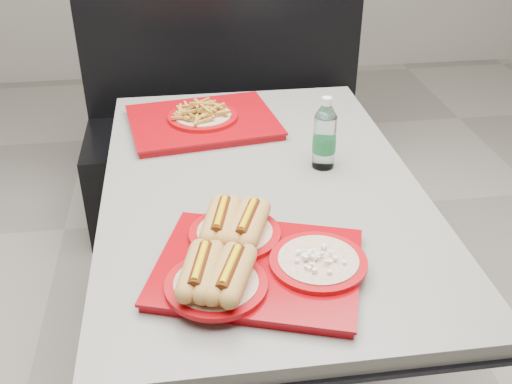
{
  "coord_description": "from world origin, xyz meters",
  "views": [
    {
      "loc": [
        -0.22,
        -1.48,
        1.62
      ],
      "look_at": [
        -0.04,
        -0.18,
        0.83
      ],
      "focal_mm": 42.0,
      "sensor_mm": 36.0,
      "label": 1
    }
  ],
  "objects": [
    {
      "name": "tray_far",
      "position": [
        -0.14,
        0.41,
        0.78
      ],
      "size": [
        0.54,
        0.45,
        0.1
      ],
      "rotation": [
        0.0,
        0.0,
        0.14
      ],
      "color": "#90030B",
      "rests_on": "diner_table"
    },
    {
      "name": "booth_bench",
      "position": [
        0.0,
        1.09,
        0.4
      ],
      "size": [
        1.3,
        0.57,
        1.35
      ],
      "color": "black",
      "rests_on": "ground"
    },
    {
      "name": "diner_table",
      "position": [
        0.0,
        0.0,
        0.58
      ],
      "size": [
        0.92,
        1.42,
        0.75
      ],
      "color": "black",
      "rests_on": "ground"
    },
    {
      "name": "tray_near",
      "position": [
        -0.08,
        -0.4,
        0.79
      ],
      "size": [
        0.55,
        0.48,
        0.1
      ],
      "rotation": [
        0.0,
        0.0,
        -0.32
      ],
      "color": "#90030B",
      "rests_on": "diner_table"
    },
    {
      "name": "ground",
      "position": [
        0.0,
        0.0,
        0.0
      ],
      "size": [
        6.0,
        6.0,
        0.0
      ],
      "primitive_type": "plane",
      "color": "gray",
      "rests_on": "ground"
    },
    {
      "name": "water_bottle",
      "position": [
        0.2,
        0.07,
        0.85
      ],
      "size": [
        0.07,
        0.07,
        0.22
      ],
      "rotation": [
        0.0,
        0.0,
        0.35
      ],
      "color": "silver",
      "rests_on": "diner_table"
    }
  ]
}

